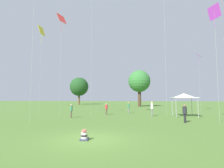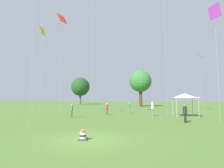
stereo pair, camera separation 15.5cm
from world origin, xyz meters
name	(u,v)px [view 2 (the right image)]	position (x,y,z in m)	size (l,w,h in m)	color
ground_plane	(89,139)	(0.00, 0.00, 0.00)	(300.00, 300.00, 0.00)	#4C702D
seated_toddler	(83,136)	(-0.24, -0.27, 0.23)	(0.49, 0.57, 0.58)	#383D56
person_standing_0	(152,107)	(3.86, 13.47, 1.13)	(0.40, 0.40, 1.84)	slate
person_standing_1	(72,109)	(-5.40, 9.84, 0.96)	(0.41, 0.41, 1.59)	brown
person_standing_2	(185,112)	(6.58, 7.89, 0.99)	(0.40, 0.40, 1.67)	black
person_standing_3	(129,107)	(0.53, 17.45, 1.01)	(0.38, 0.38, 1.66)	slate
person_standing_4	(107,108)	(-2.24, 14.38, 0.92)	(0.53, 0.53, 1.57)	brown
canopy_tent	(185,96)	(7.74, 13.51, 2.55)	(2.77, 2.77, 2.85)	white
kite_0	(62,21)	(-7.82, 11.62, 12.64)	(1.01, 1.49, 13.52)	red
kite_4	(199,56)	(12.17, 22.34, 9.50)	(1.40, 1.51, 10.08)	#B738C6
kite_6	(42,32)	(-11.91, 13.45, 12.02)	(0.54, 1.43, 12.92)	yellow
kite_8	(215,14)	(9.27, 7.32, 9.82)	(0.81, 1.21, 10.61)	#B738C6
distant_tree_0	(80,87)	(-21.76, 54.31, 6.80)	(7.11, 7.11, 10.39)	brown
distant_tree_1	(140,81)	(1.56, 40.72, 7.13)	(6.23, 6.23, 10.32)	#473323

